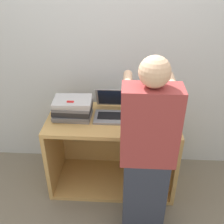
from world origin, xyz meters
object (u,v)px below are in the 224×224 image
Objects in this scene: laptop_stack_right at (153,116)px; person at (147,157)px; laptop_open at (113,111)px; laptop_stack_left at (73,108)px.

laptop_stack_right is 0.22× the size of person.
laptop_stack_left is (-0.36, -0.06, 0.05)m from laptop_open.
laptop_stack_left is at bearing 179.80° from laptop_stack_right.
laptop_open is 0.22× the size of person.
laptop_open reaches higher than laptop_stack_right.
person is (0.65, -0.52, -0.10)m from laptop_stack_left.
person reaches higher than laptop_stack_right.
laptop_stack_left is at bearing 141.43° from person.
laptop_open is 0.99× the size of laptop_stack_right.
laptop_stack_left reaches higher than laptop_stack_right.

